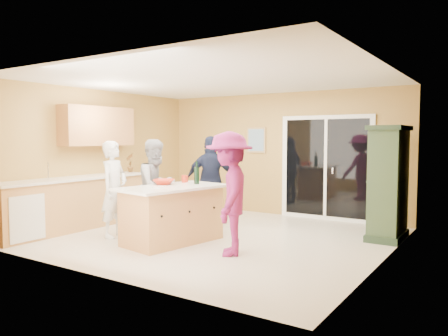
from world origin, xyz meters
The scene contains 22 objects.
floor centered at (0.00, 0.00, 0.00)m, with size 5.50×5.50×0.00m, color beige.
ceiling centered at (0.00, 0.00, 2.60)m, with size 5.50×5.00×0.10m, color silver.
wall_back centered at (0.00, 2.50, 1.30)m, with size 5.50×0.10×2.60m, color tan.
wall_front centered at (0.00, -2.50, 1.30)m, with size 5.50×0.10×2.60m, color tan.
wall_left centered at (-2.75, 0.00, 1.30)m, with size 0.10×5.00×2.60m, color tan.
wall_right centered at (2.75, 0.00, 1.30)m, with size 0.10×5.00×2.60m, color tan.
left_cabinet_run centered at (-2.45, -1.05, 0.46)m, with size 0.65×3.05×1.24m.
upper_cabinets centered at (-2.58, -0.20, 1.88)m, with size 0.35×1.60×0.75m, color tan.
sliding_door centered at (1.05, 2.46, 1.05)m, with size 1.90×0.07×2.10m.
framed_picture centered at (-0.55, 2.48, 1.60)m, with size 0.46×0.04×0.56m.
kitchen_island centered at (-0.30, -0.70, 0.42)m, with size 1.20×1.83×0.89m.
green_hutch centered at (2.49, 1.41, 0.90)m, with size 0.53×1.01×1.85m.
woman_white centered at (-1.36, -0.93, 0.80)m, with size 0.58×0.38×1.60m, color white.
woman_grey centered at (-0.96, -0.33, 0.81)m, with size 0.79×0.62×1.62m, color #979799.
woman_navy centered at (-0.52, 0.70, 0.84)m, with size 0.99×0.41×1.69m, color #181B36.
woman_magenta centered at (0.83, -0.81, 0.87)m, with size 1.13×0.65×1.74m, color #871D65.
serving_bowl centered at (-0.59, -0.56, 0.93)m, with size 0.34×0.34×0.08m, color red.
tulip_vase centered at (-2.45, 0.52, 1.14)m, with size 0.21×0.14×0.40m, color #A41410.
tumbler_near centered at (-0.50, -0.15, 0.96)m, with size 0.09×0.09×0.13m, color red.
tumbler_far centered at (-0.50, -0.10, 0.95)m, with size 0.08×0.08×0.11m, color red.
wine_bottle centered at (-0.18, -0.22, 1.04)m, with size 0.09×0.09×0.38m.
white_plate centered at (-0.36, -0.95, 0.90)m, with size 0.19×0.19×0.01m, color silver.
Camera 1 is at (4.10, -5.96, 1.66)m, focal length 35.00 mm.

